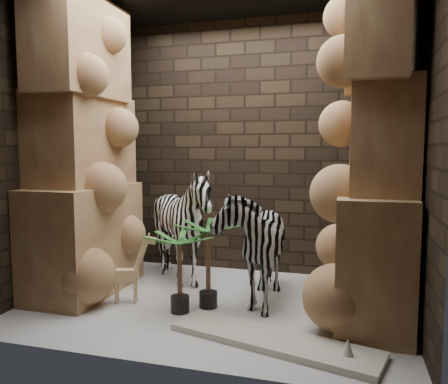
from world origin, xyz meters
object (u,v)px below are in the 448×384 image
(zebra_left, at_px, (182,232))
(palm_back, at_px, (180,273))
(surfboard, at_px, (272,340))
(giraffe_toy, at_px, (126,267))
(zebra_right, at_px, (253,234))
(palm_front, at_px, (208,264))

(zebra_left, distance_m, palm_back, 0.90)
(palm_back, bearing_deg, surfboard, -24.35)
(giraffe_toy, height_order, surfboard, giraffe_toy)
(giraffe_toy, bearing_deg, zebra_right, 1.79)
(zebra_left, distance_m, surfboard, 1.82)
(palm_front, height_order, palm_back, palm_front)
(giraffe_toy, relative_size, surfboard, 0.43)
(giraffe_toy, xyz_separation_m, surfboard, (1.51, -0.50, -0.32))
(palm_front, relative_size, surfboard, 0.50)
(zebra_right, bearing_deg, palm_back, -144.28)
(zebra_right, relative_size, palm_front, 1.60)
(zebra_left, bearing_deg, surfboard, -45.91)
(zebra_left, bearing_deg, zebra_right, -21.07)
(zebra_left, bearing_deg, palm_front, -52.03)
(zebra_right, height_order, palm_back, zebra_right)
(giraffe_toy, xyz_separation_m, palm_back, (0.59, -0.09, 0.02))
(zebra_right, relative_size, giraffe_toy, 1.88)
(zebra_right, xyz_separation_m, palm_back, (-0.57, -0.50, -0.29))
(palm_front, distance_m, surfboard, 1.00)
(giraffe_toy, distance_m, palm_front, 0.81)
(palm_front, xyz_separation_m, palm_back, (-0.21, -0.19, -0.04))
(zebra_left, height_order, palm_front, zebra_left)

